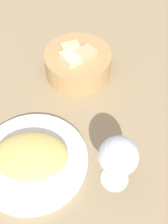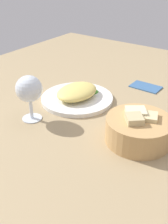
# 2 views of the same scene
# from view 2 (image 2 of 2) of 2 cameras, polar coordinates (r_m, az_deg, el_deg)

# --- Properties ---
(ground_plane) EXTENTS (1.40, 1.40, 0.02)m
(ground_plane) POSITION_cam_2_polar(r_m,az_deg,el_deg) (0.94, 4.58, 1.20)
(ground_plane) COLOR #9F8862
(plate) EXTENTS (0.25, 0.25, 0.01)m
(plate) POSITION_cam_2_polar(r_m,az_deg,el_deg) (0.95, -1.44, 2.81)
(plate) COLOR white
(plate) RESTS_ON ground_plane
(omelette) EXTENTS (0.16, 0.12, 0.04)m
(omelette) POSITION_cam_2_polar(r_m,az_deg,el_deg) (0.94, -1.46, 4.22)
(omelette) COLOR #DEC566
(omelette) RESTS_ON plate
(lettuce_garnish) EXTENTS (0.05, 0.05, 0.01)m
(lettuce_garnish) POSITION_cam_2_polar(r_m,az_deg,el_deg) (0.98, 1.65, 4.50)
(lettuce_garnish) COLOR #458E2E
(lettuce_garnish) RESTS_ON plate
(bread_basket) EXTENTS (0.18, 0.18, 0.08)m
(bread_basket) POSITION_cam_2_polar(r_m,az_deg,el_deg) (0.75, 11.14, -3.39)
(bread_basket) COLOR tan
(bread_basket) RESTS_ON ground_plane
(wine_glass_near) EXTENTS (0.08, 0.08, 0.14)m
(wine_glass_near) POSITION_cam_2_polar(r_m,az_deg,el_deg) (0.82, -11.20, 4.39)
(wine_glass_near) COLOR silver
(wine_glass_near) RESTS_ON ground_plane
(folded_napkin) EXTENTS (0.07, 0.11, 0.01)m
(folded_napkin) POSITION_cam_2_polar(r_m,az_deg,el_deg) (1.08, 12.58, 5.16)
(folded_napkin) COLOR #386091
(folded_napkin) RESTS_ON ground_plane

